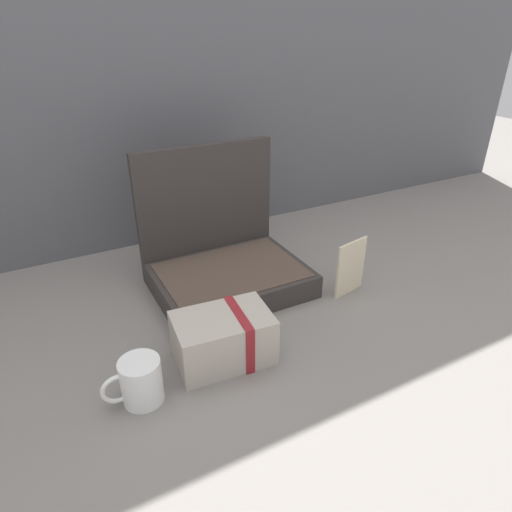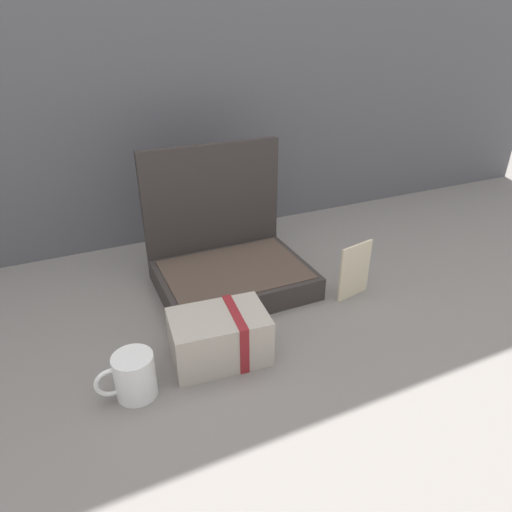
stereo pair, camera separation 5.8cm
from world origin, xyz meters
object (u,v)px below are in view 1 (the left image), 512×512
object	(u,v)px
open_suitcase	(223,258)
info_card_left	(351,268)
coffee_mug	(140,381)
cream_toiletry_bag	(225,338)

from	to	relation	value
open_suitcase	info_card_left	size ratio (longest dim) A/B	2.58
coffee_mug	info_card_left	size ratio (longest dim) A/B	0.76
open_suitcase	cream_toiletry_bag	bearing A→B (deg)	-114.02
open_suitcase	cream_toiletry_bag	world-z (taller)	open_suitcase
cream_toiletry_bag	coffee_mug	bearing A→B (deg)	-169.89
open_suitcase	info_card_left	xyz separation A→B (m)	(0.28, -0.21, -0.00)
coffee_mug	info_card_left	distance (m)	0.62
coffee_mug	info_card_left	xyz separation A→B (m)	(0.61, 0.12, 0.03)
cream_toiletry_bag	coffee_mug	size ratio (longest dim) A/B	1.85
cream_toiletry_bag	coffee_mug	xyz separation A→B (m)	(-0.20, -0.04, -0.01)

